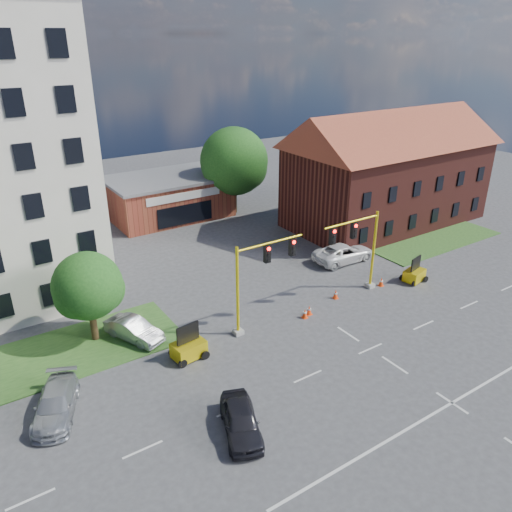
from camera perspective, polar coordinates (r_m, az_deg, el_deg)
name	(u,v)px	position (r m, az deg, el deg)	size (l,w,h in m)	color
ground	(370,349)	(32.47, 12.93, -10.29)	(120.00, 120.00, 0.00)	#3C3C3E
grass_verge_ne	(438,242)	(50.11, 20.08, 1.54)	(14.00, 4.00, 0.08)	#284E1D
lane_markings	(408,374)	(30.92, 16.97, -12.73)	(60.00, 36.00, 0.01)	silver
brick_shop	(168,196)	(54.29, -10.03, 6.74)	(12.40, 8.40, 4.30)	maroon
townhouse_row	(389,165)	(52.52, 14.95, 9.98)	(21.00, 11.00, 11.50)	#4A1B16
tree_large	(237,163)	(53.97, -2.22, 10.58)	(7.55, 7.19, 9.26)	#362513
tree_nw_front	(91,287)	(32.44, -18.33, -3.37)	(4.47, 4.26, 6.02)	#362513
signal_mast_west	(259,274)	(31.94, 0.37, -2.08)	(5.30, 0.60, 6.20)	gray
signal_mast_east	(358,245)	(37.07, 11.63, 1.23)	(5.30, 0.60, 6.20)	gray
trailer_west	(189,348)	(30.80, -7.70, -10.36)	(2.09, 1.53, 2.21)	yellow
trailer_east	(414,274)	(41.37, 17.64, -1.98)	(1.96, 1.53, 1.98)	yellow
cone_a	(309,310)	(35.22, 6.09, -6.17)	(0.40, 0.40, 0.70)	#FF400D
cone_b	(305,314)	(34.79, 5.61, -6.56)	(0.40, 0.40, 0.70)	#FF400D
cone_c	(336,294)	(37.52, 9.09, -4.34)	(0.40, 0.40, 0.70)	#FF400D
cone_d	(381,282)	(40.04, 14.12, -2.89)	(0.40, 0.40, 0.70)	#FF400D
pickup_white	(344,253)	(43.55, 9.98, 0.38)	(2.55, 5.53, 1.54)	white
sedan_dark	(241,421)	(25.65, -1.74, -18.29)	(1.69, 4.20, 1.43)	black
sedan_silver_front	(134,330)	(33.17, -13.80, -8.17)	(1.45, 4.16, 1.37)	#A6A9AD
sedan_silver_rear	(56,404)	(28.50, -21.91, -15.43)	(1.90, 4.67, 1.35)	#A6A9AD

